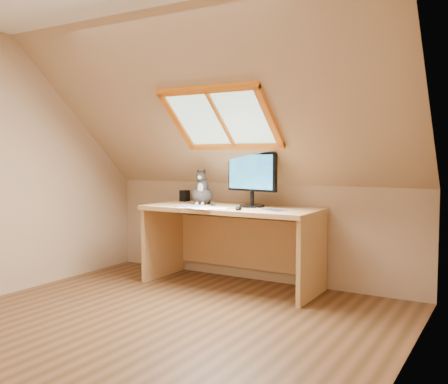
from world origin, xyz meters
The scene contains 10 objects.
ground centered at (0.00, 0.00, 0.00)m, with size 3.50×3.50×0.00m, color brown.
room_shell centered at (0.00, -0.09, 1.43)m, with size 3.52×3.52×2.41m.
desk centered at (-0.08, 1.45, 0.56)m, with size 1.73×0.76×0.79m.
monitor centered at (0.10, 1.45, 1.09)m, with size 0.57×0.24×0.53m.
cat centered at (-0.46, 1.43, 0.92)m, with size 0.26×0.29×0.37m.
desk_speaker centered at (-0.82, 1.63, 0.85)m, with size 0.08×0.08×0.12m, color black.
graphics_tablet centered at (-0.42, 1.16, 0.80)m, with size 0.28×0.20×0.01m, color #B2B2B7.
mouse centered at (0.13, 1.12, 0.81)m, with size 0.06×0.11×0.03m, color black.
papers centered at (-0.25, 1.12, 0.79)m, with size 0.35×0.30×0.01m.
cables centered at (0.32, 1.26, 0.80)m, with size 0.51×0.26×0.01m.
Camera 1 is at (2.31, -2.84, 1.27)m, focal length 40.00 mm.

